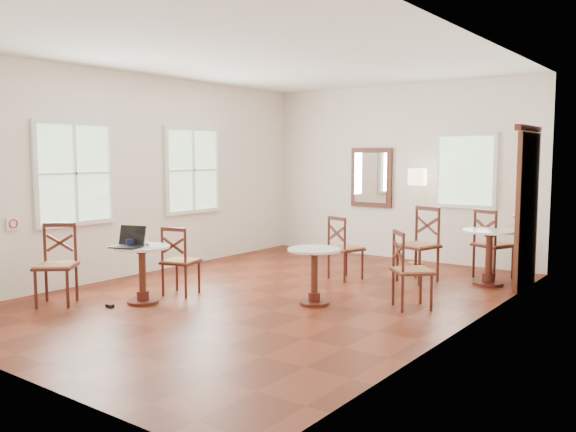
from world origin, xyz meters
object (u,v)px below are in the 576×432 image
object	(u,v)px
power_adapter	(110,306)
chair_back_a	(492,244)
cafe_table_back	(489,251)
laptop	(129,242)
chair_near_b	(57,264)
chair_back_b	(419,245)
cafe_table_near	(142,268)
floor_lamp	(417,183)
water_glass	(147,243)
cafe_table_mid	(314,270)
navy_mug	(130,243)
chair_mid_b	(410,270)
chair_near_a	(180,261)
chair_mid_a	(344,248)
mouse	(146,244)

from	to	relation	value
power_adapter	chair_back_a	bearing A→B (deg)	55.01
chair_back_a	power_adapter	bearing A→B (deg)	78.15
cafe_table_back	laptop	bearing A→B (deg)	-129.86
chair_near_b	chair_back_a	world-z (taller)	chair_back_a
cafe_table_back	power_adapter	xyz separation A→B (m)	(-3.18, -3.93, -0.46)
cafe_table_back	chair_back_a	xyz separation A→B (m)	(-0.11, 0.47, 0.03)
chair_back_b	cafe_table_near	bearing A→B (deg)	-108.41
floor_lamp	water_glass	xyz separation A→B (m)	(-1.36, -4.50, -0.58)
chair_near_b	cafe_table_mid	bearing A→B (deg)	-3.83
cafe_table_back	floor_lamp	distance (m)	1.94
power_adapter	laptop	bearing A→B (deg)	67.58
cafe_table_back	navy_mug	bearing A→B (deg)	-129.61
chair_mid_b	navy_mug	bearing A→B (deg)	79.74
chair_back_a	chair_back_b	distance (m)	1.13
chair_near_b	floor_lamp	distance (m)	5.66
cafe_table_back	chair_near_b	size ratio (longest dim) A/B	0.79
navy_mug	chair_near_a	bearing A→B (deg)	84.58
chair_back_b	power_adapter	xyz separation A→B (m)	(-2.30, -3.58, -0.51)
chair_back_b	navy_mug	bearing A→B (deg)	-107.62
chair_near_b	floor_lamp	bearing A→B (deg)	25.22
water_glass	power_adapter	size ratio (longest dim) A/B	1.15
chair_near_a	chair_mid_a	bearing A→B (deg)	-134.96
laptop	chair_near_b	bearing A→B (deg)	-164.14
navy_mug	power_adapter	bearing A→B (deg)	-117.62
floor_lamp	chair_back_a	bearing A→B (deg)	-16.97
cafe_table_back	water_glass	distance (m)	4.62
chair_mid_b	chair_near_b	bearing A→B (deg)	79.39
cafe_table_near	chair_back_a	size ratio (longest dim) A/B	0.69
chair_mid_b	water_glass	xyz separation A→B (m)	(-2.53, -1.79, 0.30)
cafe_table_back	laptop	xyz separation A→B (m)	(-3.09, -3.70, 0.29)
cafe_table_back	chair_mid_b	xyz separation A→B (m)	(-0.33, -1.83, -0.02)
floor_lamp	power_adapter	size ratio (longest dim) A/B	15.98
floor_lamp	power_adapter	bearing A→B (deg)	-109.29
cafe_table_back	navy_mug	world-z (taller)	navy_mug
navy_mug	cafe_table_back	bearing A→B (deg)	50.39
chair_mid_a	chair_back_a	size ratio (longest dim) A/B	0.90
chair_back_a	chair_back_b	bearing A→B (deg)	69.72
navy_mug	water_glass	distance (m)	0.23
chair_mid_a	chair_mid_b	world-z (taller)	chair_mid_a
cafe_table_mid	chair_back_a	world-z (taller)	chair_back_a
cafe_table_back	chair_mid_a	bearing A→B (deg)	-154.37
mouse	navy_mug	bearing A→B (deg)	-130.12
chair_near_a	floor_lamp	distance (m)	4.24
water_glass	chair_mid_b	bearing A→B (deg)	35.20
chair_mid_b	chair_back_a	distance (m)	2.31
chair_back_a	laptop	distance (m)	5.13
chair_back_b	chair_near_b	bearing A→B (deg)	-112.02
cafe_table_back	floor_lamp	xyz separation A→B (m)	(-1.50, 0.89, 0.86)
chair_near_a	water_glass	world-z (taller)	chair_near_a
cafe_table_near	chair_near_a	bearing A→B (deg)	86.48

